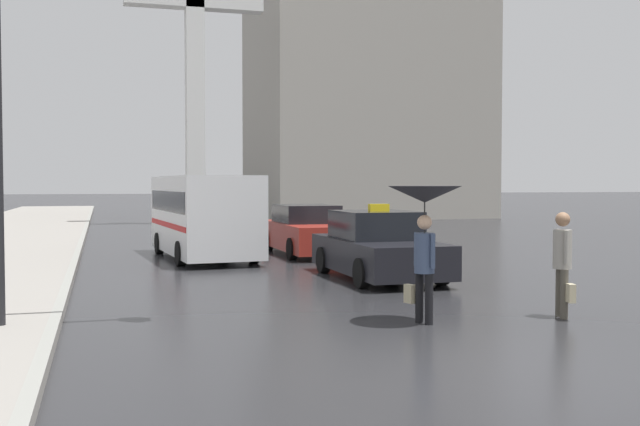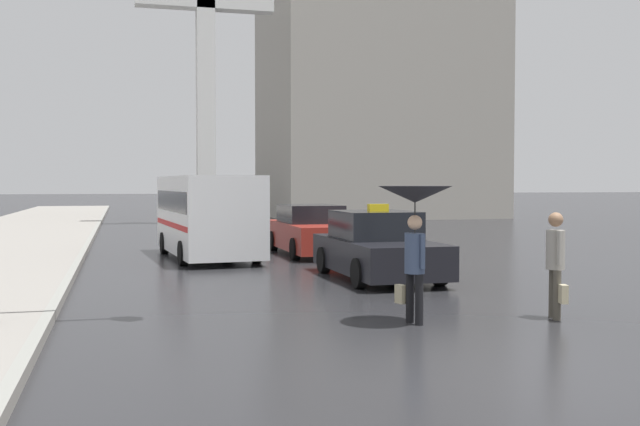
{
  "view_description": "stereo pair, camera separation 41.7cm",
  "coord_description": "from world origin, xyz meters",
  "px_view_note": "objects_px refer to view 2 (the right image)",
  "views": [
    {
      "loc": [
        -4.3,
        -7.03,
        2.06
      ],
      "look_at": [
        0.44,
        9.13,
        1.4
      ],
      "focal_mm": 42.0,
      "sensor_mm": 36.0,
      "label": 1
    },
    {
      "loc": [
        -3.9,
        -7.14,
        2.06
      ],
      "look_at": [
        0.44,
        9.13,
        1.4
      ],
      "focal_mm": 42.0,
      "sensor_mm": 36.0,
      "label": 2
    }
  ],
  "objects_px": {
    "taxi": "(377,248)",
    "pedestrian_man": "(556,259)",
    "traffic_light": "(83,27)",
    "monument_cross": "(205,48)",
    "pedestrian_with_umbrella": "(415,211)",
    "sedan_red": "(312,231)",
    "ambulance_van": "(207,213)"
  },
  "relations": [
    {
      "from": "sedan_red",
      "to": "pedestrian_man",
      "type": "height_order",
      "value": "pedestrian_man"
    },
    {
      "from": "sedan_red",
      "to": "traffic_light",
      "type": "height_order",
      "value": "traffic_light"
    },
    {
      "from": "monument_cross",
      "to": "ambulance_van",
      "type": "bearing_deg",
      "value": -96.2
    },
    {
      "from": "ambulance_van",
      "to": "taxi",
      "type": "bearing_deg",
      "value": 114.78
    },
    {
      "from": "pedestrian_with_umbrella",
      "to": "taxi",
      "type": "bearing_deg",
      "value": -29.13
    },
    {
      "from": "pedestrian_with_umbrella",
      "to": "traffic_light",
      "type": "relative_size",
      "value": 0.33
    },
    {
      "from": "ambulance_van",
      "to": "traffic_light",
      "type": "relative_size",
      "value": 0.95
    },
    {
      "from": "sedan_red",
      "to": "ambulance_van",
      "type": "bearing_deg",
      "value": 6.94
    },
    {
      "from": "ambulance_van",
      "to": "monument_cross",
      "type": "distance_m",
      "value": 19.06
    },
    {
      "from": "pedestrian_with_umbrella",
      "to": "pedestrian_man",
      "type": "xyz_separation_m",
      "value": [
        2.23,
        -0.18,
        -0.74
      ]
    },
    {
      "from": "taxi",
      "to": "pedestrian_man",
      "type": "distance_m",
      "value": 5.41
    },
    {
      "from": "sedan_red",
      "to": "ambulance_van",
      "type": "xyz_separation_m",
      "value": [
        -3.08,
        -0.38,
        0.6
      ]
    },
    {
      "from": "sedan_red",
      "to": "ambulance_van",
      "type": "distance_m",
      "value": 3.16
    },
    {
      "from": "pedestrian_with_umbrella",
      "to": "monument_cross",
      "type": "height_order",
      "value": "monument_cross"
    },
    {
      "from": "taxi",
      "to": "ambulance_van",
      "type": "relative_size",
      "value": 0.73
    },
    {
      "from": "sedan_red",
      "to": "traffic_light",
      "type": "xyz_separation_m",
      "value": [
        -5.87,
        -10.27,
        3.55
      ]
    },
    {
      "from": "pedestrian_man",
      "to": "monument_cross",
      "type": "height_order",
      "value": "monument_cross"
    },
    {
      "from": "sedan_red",
      "to": "traffic_light",
      "type": "relative_size",
      "value": 0.78
    },
    {
      "from": "pedestrian_with_umbrella",
      "to": "traffic_light",
      "type": "xyz_separation_m",
      "value": [
        -4.63,
        0.69,
        2.56
      ]
    },
    {
      "from": "traffic_light",
      "to": "sedan_red",
      "type": "bearing_deg",
      "value": 60.23
    },
    {
      "from": "ambulance_van",
      "to": "traffic_light",
      "type": "height_order",
      "value": "traffic_light"
    },
    {
      "from": "traffic_light",
      "to": "monument_cross",
      "type": "xyz_separation_m",
      "value": [
        4.68,
        27.27,
        4.66
      ]
    },
    {
      "from": "traffic_light",
      "to": "monument_cross",
      "type": "height_order",
      "value": "monument_cross"
    },
    {
      "from": "pedestrian_with_umbrella",
      "to": "pedestrian_man",
      "type": "bearing_deg",
      "value": -110.27
    },
    {
      "from": "ambulance_van",
      "to": "pedestrian_with_umbrella",
      "type": "distance_m",
      "value": 10.75
    },
    {
      "from": "ambulance_van",
      "to": "sedan_red",
      "type": "bearing_deg",
      "value": -177.62
    },
    {
      "from": "pedestrian_with_umbrella",
      "to": "traffic_light",
      "type": "distance_m",
      "value": 5.34
    },
    {
      "from": "taxi",
      "to": "pedestrian_man",
      "type": "bearing_deg",
      "value": 100.77
    },
    {
      "from": "sedan_red",
      "to": "monument_cross",
      "type": "bearing_deg",
      "value": -85.98
    },
    {
      "from": "ambulance_van",
      "to": "pedestrian_man",
      "type": "distance_m",
      "value": 11.51
    },
    {
      "from": "sedan_red",
      "to": "pedestrian_man",
      "type": "relative_size",
      "value": 2.93
    },
    {
      "from": "taxi",
      "to": "traffic_light",
      "type": "distance_m",
      "value": 8.16
    }
  ]
}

